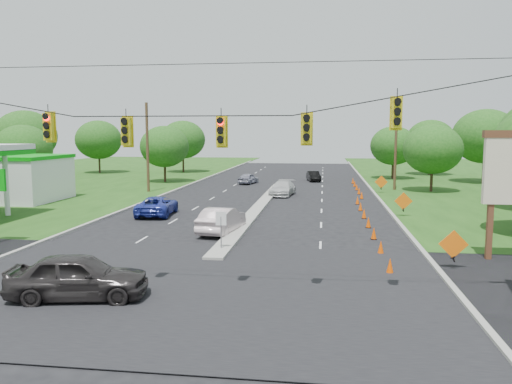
# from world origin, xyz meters

# --- Properties ---
(ground) EXTENTS (160.00, 160.00, 0.00)m
(ground) POSITION_xyz_m (0.00, 0.00, 0.00)
(ground) COLOR black
(ground) RESTS_ON ground
(cross_street) EXTENTS (160.00, 14.00, 0.02)m
(cross_street) POSITION_xyz_m (0.00, 0.00, 0.00)
(cross_street) COLOR black
(cross_street) RESTS_ON ground
(curb_left) EXTENTS (0.25, 110.00, 0.16)m
(curb_left) POSITION_xyz_m (-10.10, 30.00, 0.00)
(curb_left) COLOR gray
(curb_left) RESTS_ON ground
(curb_right) EXTENTS (0.25, 110.00, 0.16)m
(curb_right) POSITION_xyz_m (10.10, 30.00, 0.00)
(curb_right) COLOR gray
(curb_right) RESTS_ON ground
(median) EXTENTS (1.00, 34.00, 0.18)m
(median) POSITION_xyz_m (0.00, 21.00, 0.00)
(median) COLOR gray
(median) RESTS_ON ground
(median_sign) EXTENTS (0.55, 0.06, 2.05)m
(median_sign) POSITION_xyz_m (0.00, 6.00, 1.46)
(median_sign) COLOR gray
(median_sign) RESTS_ON ground
(signal_span) EXTENTS (25.60, 0.32, 9.00)m
(signal_span) POSITION_xyz_m (-0.05, -1.00, 4.97)
(signal_span) COLOR #422D1C
(signal_span) RESTS_ON ground
(utility_pole_far_left) EXTENTS (0.28, 0.28, 9.00)m
(utility_pole_far_left) POSITION_xyz_m (-12.50, 30.00, 4.50)
(utility_pole_far_left) COLOR #422D1C
(utility_pole_far_left) RESTS_ON ground
(utility_pole_far_right) EXTENTS (0.28, 0.28, 9.00)m
(utility_pole_far_right) POSITION_xyz_m (12.50, 35.00, 4.50)
(utility_pole_far_right) COLOR #422D1C
(utility_pole_far_right) RESTS_ON ground
(cone_0) EXTENTS (0.32, 0.32, 0.70)m
(cone_0) POSITION_xyz_m (7.99, 3.00, 0.35)
(cone_0) COLOR #E64901
(cone_0) RESTS_ON ground
(cone_1) EXTENTS (0.32, 0.32, 0.70)m
(cone_1) POSITION_xyz_m (7.99, 6.50, 0.35)
(cone_1) COLOR #E64901
(cone_1) RESTS_ON ground
(cone_2) EXTENTS (0.32, 0.32, 0.70)m
(cone_2) POSITION_xyz_m (7.99, 10.00, 0.35)
(cone_2) COLOR #E64901
(cone_2) RESTS_ON ground
(cone_3) EXTENTS (0.32, 0.32, 0.70)m
(cone_3) POSITION_xyz_m (7.99, 13.50, 0.35)
(cone_3) COLOR #E64901
(cone_3) RESTS_ON ground
(cone_4) EXTENTS (0.32, 0.32, 0.70)m
(cone_4) POSITION_xyz_m (7.99, 17.00, 0.35)
(cone_4) COLOR #E64901
(cone_4) RESTS_ON ground
(cone_5) EXTENTS (0.32, 0.32, 0.70)m
(cone_5) POSITION_xyz_m (7.99, 20.50, 0.35)
(cone_5) COLOR #E64901
(cone_5) RESTS_ON ground
(cone_6) EXTENTS (0.32, 0.32, 0.70)m
(cone_6) POSITION_xyz_m (7.99, 24.00, 0.35)
(cone_6) COLOR #E64901
(cone_6) RESTS_ON ground
(cone_7) EXTENTS (0.32, 0.32, 0.70)m
(cone_7) POSITION_xyz_m (8.59, 27.50, 0.35)
(cone_7) COLOR #E64901
(cone_7) RESTS_ON ground
(cone_8) EXTENTS (0.32, 0.32, 0.70)m
(cone_8) POSITION_xyz_m (8.59, 31.00, 0.35)
(cone_8) COLOR #E64901
(cone_8) RESTS_ON ground
(cone_9) EXTENTS (0.32, 0.32, 0.70)m
(cone_9) POSITION_xyz_m (8.59, 34.50, 0.35)
(cone_9) COLOR #E64901
(cone_9) RESTS_ON ground
(cone_10) EXTENTS (0.32, 0.32, 0.70)m
(cone_10) POSITION_xyz_m (8.59, 38.00, 0.35)
(cone_10) COLOR #E64901
(cone_10) RESTS_ON ground
(cone_11) EXTENTS (0.32, 0.32, 0.70)m
(cone_11) POSITION_xyz_m (8.59, 41.50, 0.35)
(cone_11) COLOR #E64901
(cone_11) RESTS_ON ground
(work_sign_0) EXTENTS (1.27, 0.58, 1.37)m
(work_sign_0) POSITION_xyz_m (10.80, 4.00, 1.09)
(work_sign_0) COLOR black
(work_sign_0) RESTS_ON ground
(work_sign_1) EXTENTS (1.27, 0.58, 1.37)m
(work_sign_1) POSITION_xyz_m (10.80, 18.00, 1.09)
(work_sign_1) COLOR black
(work_sign_1) RESTS_ON ground
(work_sign_2) EXTENTS (1.27, 0.58, 1.37)m
(work_sign_2) POSITION_xyz_m (10.80, 32.00, 1.09)
(work_sign_2) COLOR black
(work_sign_2) RESTS_ON ground
(tree_2) EXTENTS (5.88, 5.88, 6.86)m
(tree_2) POSITION_xyz_m (-26.00, 30.00, 4.34)
(tree_2) COLOR black
(tree_2) RESTS_ON ground
(tree_3) EXTENTS (7.56, 7.56, 8.82)m
(tree_3) POSITION_xyz_m (-32.00, 40.00, 5.58)
(tree_3) COLOR black
(tree_3) RESTS_ON ground
(tree_4) EXTENTS (6.72, 6.72, 7.84)m
(tree_4) POSITION_xyz_m (-28.00, 52.00, 4.96)
(tree_4) COLOR black
(tree_4) RESTS_ON ground
(tree_5) EXTENTS (5.88, 5.88, 6.86)m
(tree_5) POSITION_xyz_m (-14.00, 40.00, 4.34)
(tree_5) COLOR black
(tree_5) RESTS_ON ground
(tree_6) EXTENTS (6.72, 6.72, 7.84)m
(tree_6) POSITION_xyz_m (-16.00, 55.00, 4.96)
(tree_6) COLOR black
(tree_6) RESTS_ON ground
(tree_9) EXTENTS (5.88, 5.88, 6.86)m
(tree_9) POSITION_xyz_m (16.00, 34.00, 4.34)
(tree_9) COLOR black
(tree_9) RESTS_ON ground
(tree_10) EXTENTS (7.56, 7.56, 8.82)m
(tree_10) POSITION_xyz_m (24.00, 44.00, 5.58)
(tree_10) COLOR black
(tree_10) RESTS_ON ground
(tree_11) EXTENTS (6.72, 6.72, 7.84)m
(tree_11) POSITION_xyz_m (20.00, 55.00, 4.96)
(tree_11) COLOR black
(tree_11) RESTS_ON ground
(tree_12) EXTENTS (5.88, 5.88, 6.86)m
(tree_12) POSITION_xyz_m (14.00, 48.00, 4.34)
(tree_12) COLOR black
(tree_12) RESTS_ON ground
(black_sedan) EXTENTS (5.24, 2.84, 1.69)m
(black_sedan) POSITION_xyz_m (-3.63, -1.89, 0.85)
(black_sedan) COLOR #292626
(black_sedan) RESTS_ON ground
(white_sedan) EXTENTS (2.29, 4.90, 1.56)m
(white_sedan) POSITION_xyz_m (-0.94, 10.72, 0.78)
(white_sedan) COLOR beige
(white_sedan) RESTS_ON ground
(blue_pickup) EXTENTS (2.75, 5.23, 1.40)m
(blue_pickup) POSITION_xyz_m (-6.92, 16.40, 0.70)
(blue_pickup) COLOR #25339D
(blue_pickup) RESTS_ON ground
(silver_car_far) EXTENTS (2.52, 5.03, 1.40)m
(silver_car_far) POSITION_xyz_m (1.24, 29.06, 0.70)
(silver_car_far) COLOR silver
(silver_car_far) RESTS_ON ground
(silver_car_oncoming) EXTENTS (2.28, 3.96, 1.27)m
(silver_car_oncoming) POSITION_xyz_m (-3.68, 39.57, 0.63)
(silver_car_oncoming) COLOR gray
(silver_car_oncoming) RESTS_ON ground
(dark_car_receding) EXTENTS (1.99, 3.99, 1.26)m
(dark_car_receding) POSITION_xyz_m (3.88, 43.80, 0.63)
(dark_car_receding) COLOR black
(dark_car_receding) RESTS_ON ground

